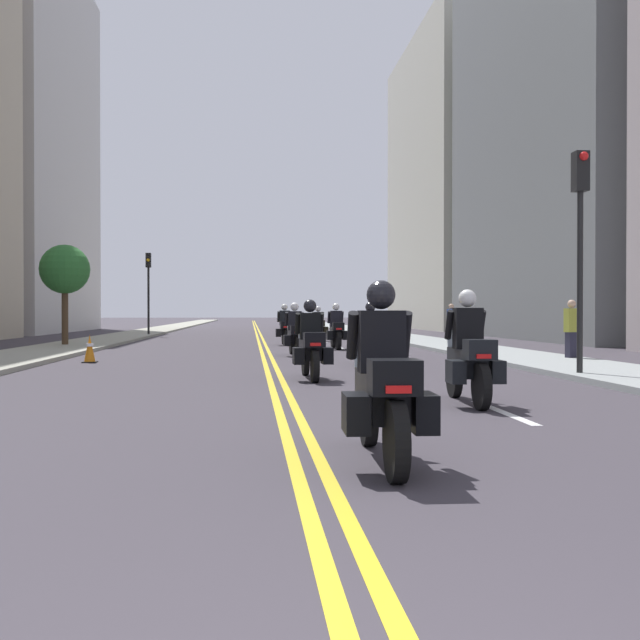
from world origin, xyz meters
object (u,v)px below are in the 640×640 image
motorcycle_0 (383,390)px  motorcycle_1 (469,358)px  motorcycle_6 (285,328)px  motorcycle_5 (336,331)px  motorcycle_2 (311,347)px  motorcycle_7 (318,327)px  traffic_light_near (580,221)px  pedestrian_0 (572,330)px  pedestrian_1 (451,323)px  motorcycle_3 (371,339)px  traffic_light_far (148,279)px  street_tree_0 (65,270)px  traffic_cone_0 (90,349)px  motorcycle_4 (295,334)px

motorcycle_0 → motorcycle_1: size_ratio=1.05×
motorcycle_6 → motorcycle_5: bearing=-65.3°
motorcycle_1 → motorcycle_6: (-1.77, 19.51, 0.01)m
motorcycle_2 → motorcycle_6: size_ratio=1.07×
motorcycle_7 → traffic_light_near: size_ratio=0.47×
pedestrian_0 → pedestrian_1: size_ratio=0.99×
motorcycle_6 → motorcycle_7: motorcycle_6 is taller
pedestrian_0 → motorcycle_7: bearing=-86.3°
motorcycle_3 → traffic_light_far: bearing=108.4°
motorcycle_1 → pedestrian_1: (5.31, 20.07, 0.20)m
motorcycle_1 → motorcycle_3: (-0.13, 7.90, -0.01)m
motorcycle_5 → street_tree_0: bearing=166.8°
motorcycle_3 → traffic_cone_0: size_ratio=3.06×
motorcycle_1 → motorcycle_4: bearing=100.2°
motorcycle_5 → traffic_cone_0: motorcycle_5 is taller
motorcycle_0 → traffic_light_far: 35.98m
traffic_light_far → traffic_light_near: bearing=-65.8°
motorcycle_2 → motorcycle_4: size_ratio=1.07×
motorcycle_0 → pedestrian_1: pedestrian_1 is taller
motorcycle_5 → motorcycle_7: motorcycle_5 is taller
motorcycle_0 → street_tree_0: street_tree_0 is taller
motorcycle_3 → motorcycle_2: bearing=-118.2°
traffic_cone_0 → street_tree_0: bearing=107.6°
motorcycle_6 → traffic_light_far: 13.86m
motorcycle_5 → street_tree_0: (-10.09, 2.23, 2.27)m
motorcycle_2 → pedestrian_0: bearing=29.0°
motorcycle_0 → motorcycle_2: size_ratio=1.00×
street_tree_0 → motorcycle_1: bearing=-60.9°
traffic_light_near → pedestrian_0: (1.97, 4.74, -2.32)m
traffic_light_far → motorcycle_4: bearing=-69.8°
motorcycle_6 → street_tree_0: 8.77m
motorcycle_1 → street_tree_0: (-10.16, 18.27, 2.26)m
motorcycle_0 → motorcycle_5: size_ratio=1.06×
motorcycle_0 → pedestrian_0: pedestrian_0 is taller
motorcycle_5 → traffic_light_near: traffic_light_near is taller
motorcycle_0 → motorcycle_7: size_ratio=1.07×
motorcycle_0 → motorcycle_3: bearing=82.6°
motorcycle_5 → pedestrian_1: size_ratio=1.26×
motorcycle_5 → traffic_light_far: bearing=119.2°
motorcycle_7 → motorcycle_3: bearing=-93.3°
pedestrian_0 → pedestrian_1: (-0.12, 11.46, 0.01)m
pedestrian_1 → street_tree_0: bearing=26.3°
motorcycle_7 → traffic_cone_0: (-7.39, -13.86, -0.28)m
traffic_cone_0 → pedestrian_0: size_ratio=0.44×
traffic_light_near → pedestrian_0: size_ratio=2.73×
traffic_cone_0 → motorcycle_1: bearing=-52.3°
pedestrian_0 → street_tree_0: street_tree_0 is taller
motorcycle_2 → traffic_cone_0: (-5.44, 5.42, -0.28)m
motorcycle_5 → motorcycle_4: bearing=-114.9°
traffic_light_near → motorcycle_3: bearing=131.7°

